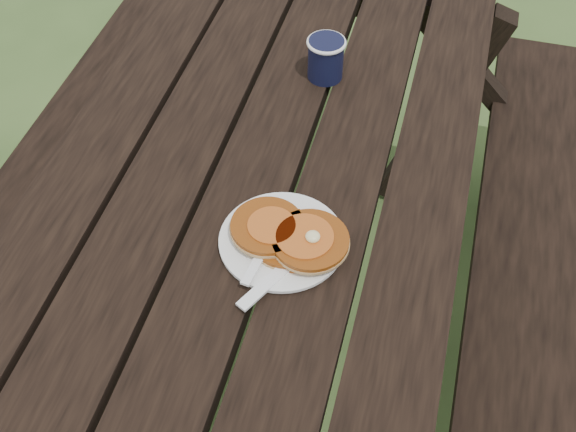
% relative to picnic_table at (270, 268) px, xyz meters
% --- Properties ---
extents(ground, '(60.00, 60.00, 0.00)m').
position_rel_picnic_table_xyz_m(ground, '(0.00, 0.00, -0.37)').
color(ground, '#31491F').
rests_on(ground, ground).
extents(picnic_table, '(1.36, 1.80, 0.75)m').
position_rel_picnic_table_xyz_m(picnic_table, '(0.00, 0.00, 0.00)').
color(picnic_table, black).
rests_on(picnic_table, ground).
extents(plate, '(0.26, 0.26, 0.01)m').
position_rel_picnic_table_xyz_m(plate, '(0.09, -0.21, 0.39)').
color(plate, white).
rests_on(plate, picnic_table).
extents(pancake_stack, '(0.20, 0.13, 0.04)m').
position_rel_picnic_table_xyz_m(pancake_stack, '(0.10, -0.21, 0.41)').
color(pancake_stack, '#8C410F').
rests_on(pancake_stack, plate).
extents(knife, '(0.10, 0.17, 0.00)m').
position_rel_picnic_table_xyz_m(knife, '(0.10, -0.28, 0.39)').
color(knife, white).
rests_on(knife, plate).
extents(fork, '(0.05, 0.16, 0.01)m').
position_rel_picnic_table_xyz_m(fork, '(0.07, -0.27, 0.40)').
color(fork, white).
rests_on(fork, plate).
extents(coffee_cup, '(0.08, 0.08, 0.09)m').
position_rel_picnic_table_xyz_m(coffee_cup, '(0.06, 0.23, 0.43)').
color(coffee_cup, black).
rests_on(coffee_cup, picnic_table).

